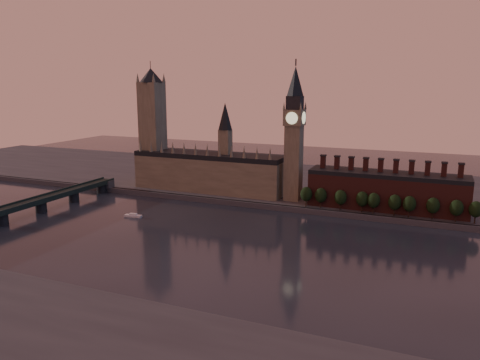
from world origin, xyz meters
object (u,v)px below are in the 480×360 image
object	(u,v)px
victoria_tower	(153,123)
westminster_bridge	(19,209)
big_ben	(294,132)
river_boat	(133,216)

from	to	relation	value
victoria_tower	westminster_bridge	xyz separation A→B (m)	(-35.00, -117.70, -51.65)
victoria_tower	westminster_bridge	world-z (taller)	victoria_tower
big_ben	river_boat	world-z (taller)	big_ben
big_ben	westminster_bridge	distance (m)	205.83
victoria_tower	westminster_bridge	size ratio (longest dim) A/B	0.54
westminster_bridge	river_boat	bearing A→B (deg)	26.90
victoria_tower	big_ben	size ratio (longest dim) A/B	1.01
westminster_bridge	river_boat	size ratio (longest dim) A/B	15.44
big_ben	river_boat	distance (m)	134.43
victoria_tower	river_boat	xyz separation A→B (m)	(35.12, -82.13, -58.12)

